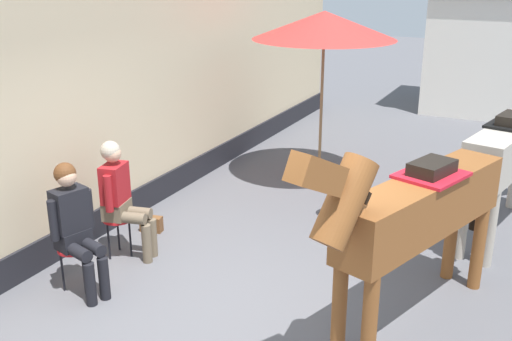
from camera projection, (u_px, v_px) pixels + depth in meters
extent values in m
plane|color=#56565B|center=(339.00, 208.00, 8.42)|extent=(40.00, 40.00, 0.00)
cube|color=#CCB793|center=(115.00, 90.00, 7.67)|extent=(0.30, 14.00, 3.40)
cube|color=black|center=(125.00, 201.00, 8.16)|extent=(0.34, 14.00, 0.36)
cube|color=silver|center=(508.00, 53.00, 13.37)|extent=(3.20, 2.40, 2.60)
cylinder|color=red|center=(74.00, 248.00, 6.20)|extent=(0.34, 0.34, 0.03)
cylinder|color=black|center=(84.00, 274.00, 6.19)|extent=(0.02, 0.02, 0.45)
cylinder|color=black|center=(83.00, 263.00, 6.41)|extent=(0.02, 0.02, 0.45)
cylinder|color=black|center=(62.00, 271.00, 6.24)|extent=(0.02, 0.02, 0.45)
cube|color=black|center=(73.00, 238.00, 6.16)|extent=(0.32, 0.37, 0.20)
cube|color=black|center=(70.00, 209.00, 6.06)|extent=(0.31, 0.39, 0.44)
sphere|color=tan|center=(66.00, 177.00, 5.94)|extent=(0.20, 0.20, 0.20)
sphere|color=#593319|center=(65.00, 173.00, 5.95)|extent=(0.22, 0.22, 0.22)
cylinder|color=black|center=(91.00, 246.00, 6.11)|extent=(0.40, 0.23, 0.13)
cylinder|color=black|center=(104.00, 278.00, 6.09)|extent=(0.11, 0.11, 0.46)
cylinder|color=black|center=(77.00, 251.00, 6.00)|extent=(0.40, 0.23, 0.13)
cylinder|color=black|center=(90.00, 284.00, 5.98)|extent=(0.11, 0.11, 0.46)
cylinder|color=black|center=(89.00, 209.00, 6.20)|extent=(0.09, 0.09, 0.42)
cylinder|color=black|center=(53.00, 221.00, 5.92)|extent=(0.09, 0.09, 0.42)
cylinder|color=red|center=(118.00, 219.00, 6.92)|extent=(0.34, 0.34, 0.03)
cylinder|color=black|center=(130.00, 239.00, 6.96)|extent=(0.02, 0.02, 0.45)
cylinder|color=black|center=(118.00, 233.00, 7.12)|extent=(0.02, 0.02, 0.45)
cylinder|color=black|center=(109.00, 241.00, 6.90)|extent=(0.02, 0.02, 0.45)
cube|color=brown|center=(117.00, 209.00, 6.88)|extent=(0.30, 0.37, 0.20)
cube|color=maroon|center=(115.00, 183.00, 6.77)|extent=(0.29, 0.38, 0.44)
sphere|color=tan|center=(112.00, 153.00, 6.66)|extent=(0.20, 0.20, 0.20)
sphere|color=#B2A38E|center=(110.00, 151.00, 6.65)|extent=(0.22, 0.22, 0.22)
cylinder|color=brown|center=(135.00, 212.00, 6.93)|extent=(0.40, 0.21, 0.13)
cylinder|color=brown|center=(152.00, 238.00, 6.98)|extent=(0.11, 0.11, 0.46)
cylinder|color=brown|center=(129.00, 218.00, 6.78)|extent=(0.40, 0.21, 0.13)
cylinder|color=brown|center=(147.00, 244.00, 6.84)|extent=(0.11, 0.11, 0.46)
cylinder|color=maroon|center=(124.00, 181.00, 6.97)|extent=(0.09, 0.09, 0.42)
cylinder|color=maroon|center=(108.00, 194.00, 6.60)|extent=(0.09, 0.09, 0.42)
cube|color=brown|center=(423.00, 206.00, 5.46)|extent=(1.11, 2.23, 0.52)
cylinder|color=brown|center=(369.00, 324.00, 4.94)|extent=(0.13, 0.13, 0.90)
cylinder|color=brown|center=(339.00, 310.00, 5.15)|extent=(0.13, 0.13, 0.90)
cylinder|color=brown|center=(478.00, 248.00, 6.24)|extent=(0.13, 0.13, 0.90)
cylinder|color=brown|center=(451.00, 239.00, 6.44)|extent=(0.13, 0.13, 0.90)
cylinder|color=brown|center=(344.00, 202.00, 4.53)|extent=(0.46, 0.69, 0.73)
cube|color=brown|center=(317.00, 174.00, 4.20)|extent=(0.34, 0.56, 0.40)
cube|color=black|center=(347.00, 184.00, 4.50)|extent=(0.24, 0.61, 0.48)
cylinder|color=black|center=(477.00, 201.00, 6.32)|extent=(0.13, 0.13, 0.65)
cube|color=red|center=(431.00, 175.00, 5.44)|extent=(0.66, 0.73, 0.03)
cube|color=black|center=(432.00, 168.00, 5.42)|extent=(0.40, 0.51, 0.12)
cube|color=#B2A899|center=(512.00, 145.00, 7.25)|extent=(0.89, 2.24, 0.52)
cylinder|color=#B2A899|center=(463.00, 222.00, 6.87)|extent=(0.13, 0.13, 0.90)
cylinder|color=#B2A899|center=(490.00, 229.00, 6.69)|extent=(0.13, 0.13, 0.90)
cylinder|color=black|center=(475.00, 194.00, 6.50)|extent=(0.12, 0.12, 0.65)
cube|color=black|center=(512.00, 125.00, 7.09)|extent=(0.61, 0.69, 0.03)
cylinder|color=black|center=(319.00, 178.00, 9.45)|extent=(0.44, 0.44, 0.06)
cylinder|color=olive|center=(321.00, 112.00, 9.10)|extent=(0.04, 0.04, 2.20)
cone|color=red|center=(324.00, 25.00, 8.67)|extent=(2.10, 2.10, 0.40)
cylinder|color=white|center=(336.00, 186.00, 7.96)|extent=(0.32, 0.32, 0.03)
cylinder|color=silver|center=(345.00, 204.00, 7.98)|extent=(0.02, 0.02, 0.43)
cylinder|color=silver|center=(334.00, 199.00, 8.16)|extent=(0.02, 0.02, 0.43)
cylinder|color=silver|center=(328.00, 204.00, 7.97)|extent=(0.02, 0.02, 0.43)
cube|color=brown|center=(151.00, 224.00, 7.66)|extent=(0.30, 0.17, 0.20)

